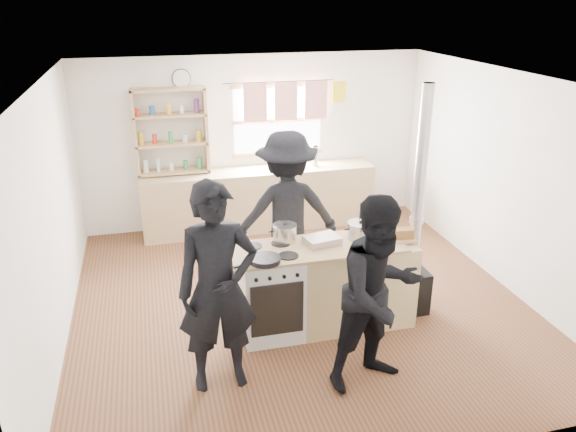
# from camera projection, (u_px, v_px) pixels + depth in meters

# --- Properties ---
(ground) EXTENTS (5.00, 5.00, 0.01)m
(ground) POSITION_uv_depth(u_px,v_px,m) (299.00, 300.00, 6.47)
(ground) COLOR brown
(ground) RESTS_ON ground
(back_counter) EXTENTS (3.40, 0.55, 0.90)m
(back_counter) POSITION_uv_depth(u_px,v_px,m) (259.00, 199.00, 8.29)
(back_counter) COLOR tan
(back_counter) RESTS_ON ground
(shelving_unit) EXTENTS (1.00, 0.28, 1.20)m
(shelving_unit) POSITION_uv_depth(u_px,v_px,m) (171.00, 131.00, 7.73)
(shelving_unit) COLOR tan
(shelving_unit) RESTS_ON back_counter
(thermos) EXTENTS (0.10, 0.10, 0.30)m
(thermos) POSITION_uv_depth(u_px,v_px,m) (315.00, 156.00, 8.26)
(thermos) COLOR silver
(thermos) RESTS_ON back_counter
(cooking_island) EXTENTS (1.97, 0.64, 0.93)m
(cooking_island) POSITION_uv_depth(u_px,v_px,m) (326.00, 286.00, 5.83)
(cooking_island) COLOR white
(cooking_island) RESTS_ON ground
(skillet_greens) EXTENTS (0.36, 0.36, 0.05)m
(skillet_greens) POSITION_uv_depth(u_px,v_px,m) (265.00, 259.00, 5.29)
(skillet_greens) COLOR black
(skillet_greens) RESTS_ON cooking_island
(roast_tray) EXTENTS (0.38, 0.31, 0.08)m
(roast_tray) POSITION_uv_depth(u_px,v_px,m) (322.00, 240.00, 5.67)
(roast_tray) COLOR silver
(roast_tray) RESTS_ON cooking_island
(stockpot_stove) EXTENTS (0.25, 0.25, 0.20)m
(stockpot_stove) POSITION_uv_depth(u_px,v_px,m) (285.00, 233.00, 5.72)
(stockpot_stove) COLOR silver
(stockpot_stove) RESTS_ON cooking_island
(stockpot_counter) EXTENTS (0.26, 0.26, 0.20)m
(stockpot_counter) POSITION_uv_depth(u_px,v_px,m) (360.00, 231.00, 5.77)
(stockpot_counter) COLOR #B8B8BB
(stockpot_counter) RESTS_ON cooking_island
(bread_board) EXTENTS (0.30, 0.23, 0.12)m
(bread_board) POSITION_uv_depth(u_px,v_px,m) (402.00, 235.00, 5.76)
(bread_board) COLOR tan
(bread_board) RESTS_ON cooking_island
(flue_heater) EXTENTS (0.35, 0.35, 2.50)m
(flue_heater) POSITION_uv_depth(u_px,v_px,m) (413.00, 257.00, 6.04)
(flue_heater) COLOR black
(flue_heater) RESTS_ON ground
(person_near_left) EXTENTS (0.71, 0.48, 1.91)m
(person_near_left) POSITION_uv_depth(u_px,v_px,m) (218.00, 289.00, 4.77)
(person_near_left) COLOR black
(person_near_left) RESTS_ON ground
(person_near_right) EXTENTS (1.01, 0.87, 1.78)m
(person_near_right) POSITION_uv_depth(u_px,v_px,m) (379.00, 294.00, 4.83)
(person_near_right) COLOR black
(person_near_right) RESTS_ON ground
(person_far) EXTENTS (1.25, 0.76, 1.90)m
(person_far) POSITION_uv_depth(u_px,v_px,m) (287.00, 212.00, 6.44)
(person_far) COLOR black
(person_far) RESTS_ON ground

